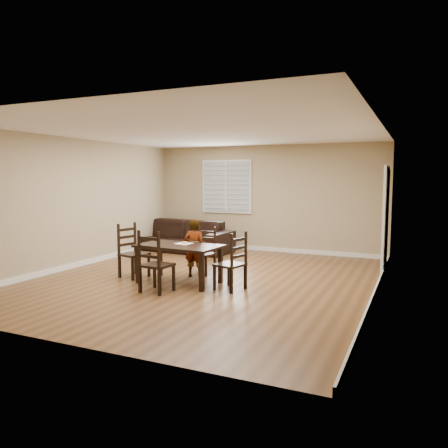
{
  "coord_description": "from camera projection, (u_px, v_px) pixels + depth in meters",
  "views": [
    {
      "loc": [
        3.58,
        -7.11,
        1.87
      ],
      "look_at": [
        0.19,
        0.43,
        1.0
      ],
      "focal_mm": 35.0,
      "sensor_mm": 36.0,
      "label": 1
    }
  ],
  "objects": [
    {
      "name": "dining_table",
      "position": [
        179.0,
        250.0,
        7.76
      ],
      "size": [
        1.52,
        0.91,
        0.69
      ],
      "rotation": [
        0.0,
        0.0,
        -0.05
      ],
      "color": "black",
      "rests_on": "ground"
    },
    {
      "name": "chair_left",
      "position": [
        130.0,
        252.0,
        8.31
      ],
      "size": [
        0.52,
        0.55,
        1.02
      ],
      "rotation": [
        0.0,
        0.0,
        1.33
      ],
      "color": "black",
      "rests_on": "ground"
    },
    {
      "name": "chair_far",
      "position": [
        152.0,
        265.0,
        7.07
      ],
      "size": [
        0.51,
        0.48,
        1.03
      ],
      "rotation": [
        0.0,
        0.0,
        3.04
      ],
      "color": "black",
      "rests_on": "ground"
    },
    {
      "name": "napkin",
      "position": [
        184.0,
        243.0,
        7.89
      ],
      "size": [
        0.32,
        0.32,
        0.0
      ],
      "primitive_type": "cube",
      "rotation": [
        0.0,
        0.0,
        -0.23
      ],
      "color": "beige",
      "rests_on": "dining_table"
    },
    {
      "name": "room",
      "position": [
        211.0,
        182.0,
        8.07
      ],
      "size": [
        6.04,
        7.04,
        2.72
      ],
      "color": "tan",
      "rests_on": "ground"
    },
    {
      "name": "donut",
      "position": [
        185.0,
        242.0,
        7.88
      ],
      "size": [
        0.1,
        0.1,
        0.04
      ],
      "color": "#C68D47",
      "rests_on": "napkin"
    },
    {
      "name": "chair_near",
      "position": [
        205.0,
        252.0,
        8.61
      ],
      "size": [
        0.44,
        0.42,
        0.92
      ],
      "rotation": [
        0.0,
        0.0,
        -0.08
      ],
      "color": "black",
      "rests_on": "ground"
    },
    {
      "name": "ground",
      "position": [
        205.0,
        279.0,
        8.11
      ],
      "size": [
        7.0,
        7.0,
        0.0
      ],
      "primitive_type": "plane",
      "color": "brown",
      "rests_on": "ground"
    },
    {
      "name": "sofa",
      "position": [
        181.0,
        236.0,
        11.25
      ],
      "size": [
        2.76,
        1.25,
        0.79
      ],
      "primitive_type": "imported",
      "rotation": [
        0.0,
        0.0,
        -0.07
      ],
      "color": "black",
      "rests_on": "ground"
    },
    {
      "name": "chair_right",
      "position": [
        236.0,
        264.0,
        7.24
      ],
      "size": [
        0.51,
        0.54,
        0.99
      ],
      "rotation": [
        0.0,
        0.0,
        -1.83
      ],
      "color": "black",
      "rests_on": "ground"
    },
    {
      "name": "child",
      "position": [
        195.0,
        248.0,
        8.23
      ],
      "size": [
        0.44,
        0.33,
        1.1
      ],
      "primitive_type": "imported",
      "rotation": [
        0.0,
        0.0,
        3.3
      ],
      "color": "gray",
      "rests_on": "ground"
    }
  ]
}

